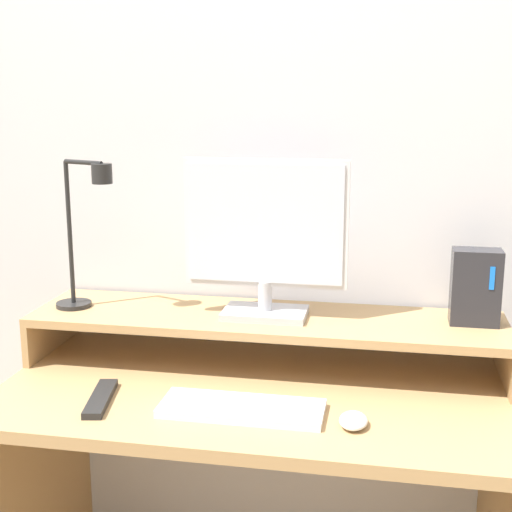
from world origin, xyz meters
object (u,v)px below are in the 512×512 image
object	(u,v)px
desk_lamp	(85,230)
remote_control	(101,398)
monitor	(266,235)
router_dock	(475,287)
mouse	(353,421)
keyboard	(241,408)

from	to	relation	value
desk_lamp	remote_control	size ratio (longest dim) A/B	1.98
monitor	desk_lamp	world-z (taller)	monitor
router_dock	mouse	bearing A→B (deg)	-127.61
monitor	remote_control	world-z (taller)	monitor
monitor	router_dock	world-z (taller)	monitor
mouse	remote_control	distance (m)	0.58
router_dock	keyboard	xyz separation A→B (m)	(-0.52, -0.33, -0.22)
desk_lamp	keyboard	bearing A→B (deg)	-29.54
desk_lamp	keyboard	xyz separation A→B (m)	(0.47, -0.27, -0.34)
router_dock	keyboard	distance (m)	0.66
keyboard	remote_control	size ratio (longest dim) A/B	1.82
monitor	remote_control	bearing A→B (deg)	-137.71
remote_control	router_dock	bearing A→B (deg)	21.61
router_dock	desk_lamp	bearing A→B (deg)	-176.12
remote_control	mouse	bearing A→B (deg)	-1.81
keyboard	router_dock	bearing A→B (deg)	32.50
desk_lamp	router_dock	world-z (taller)	desk_lamp
monitor	mouse	bearing A→B (deg)	-52.41
monitor	remote_control	distance (m)	0.56
monitor	router_dock	bearing A→B (deg)	3.96
keyboard	desk_lamp	bearing A→B (deg)	150.46
router_dock	remote_control	world-z (taller)	router_dock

